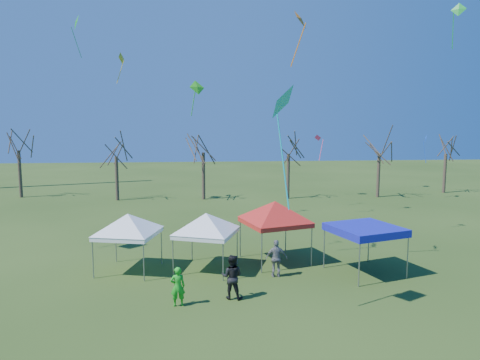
{
  "coord_description": "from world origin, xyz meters",
  "views": [
    {
      "loc": [
        -2.9,
        -17.55,
        7.17
      ],
      "look_at": [
        -0.87,
        3.0,
        4.57
      ],
      "focal_mm": 32.0,
      "sensor_mm": 36.0,
      "label": 1
    }
  ],
  "objects_px": {
    "tent_red": "(275,205)",
    "tent_blue": "(365,230)",
    "tree_2": "(203,135)",
    "tent_white_west": "(128,218)",
    "tent_white_mid": "(206,217)",
    "tree_3": "(289,138)",
    "person_dark": "(232,277)",
    "tree_5": "(447,140)",
    "person_green": "(178,286)",
    "tree_0": "(17,133)",
    "tree_4": "(380,138)",
    "tree_1": "(116,141)",
    "person_grey": "(276,258)"
  },
  "relations": [
    {
      "from": "person_dark",
      "to": "tent_white_west",
      "type": "bearing_deg",
      "value": -22.68
    },
    {
      "from": "tree_4",
      "to": "person_grey",
      "type": "bearing_deg",
      "value": -123.5
    },
    {
      "from": "tent_red",
      "to": "tent_blue",
      "type": "height_order",
      "value": "tent_red"
    },
    {
      "from": "person_dark",
      "to": "person_grey",
      "type": "height_order",
      "value": "person_dark"
    },
    {
      "from": "tree_4",
      "to": "tent_white_west",
      "type": "relative_size",
      "value": 2.14
    },
    {
      "from": "tree_0",
      "to": "tree_4",
      "type": "height_order",
      "value": "tree_0"
    },
    {
      "from": "tree_1",
      "to": "tree_2",
      "type": "height_order",
      "value": "tree_2"
    },
    {
      "from": "tree_3",
      "to": "person_dark",
      "type": "xyz_separation_m",
      "value": [
        -7.58,
        -24.47,
        -5.14
      ]
    },
    {
      "from": "tent_white_mid",
      "to": "tree_0",
      "type": "bearing_deg",
      "value": 127.24
    },
    {
      "from": "tent_white_west",
      "to": "person_grey",
      "type": "relative_size",
      "value": 2.05
    },
    {
      "from": "tent_white_west",
      "to": "tent_blue",
      "type": "distance_m",
      "value": 11.64
    },
    {
      "from": "tree_0",
      "to": "tree_5",
      "type": "height_order",
      "value": "tree_0"
    },
    {
      "from": "person_dark",
      "to": "person_green",
      "type": "bearing_deg",
      "value": 29.78
    },
    {
      "from": "tent_blue",
      "to": "person_grey",
      "type": "xyz_separation_m",
      "value": [
        -4.38,
        -0.08,
        -1.26
      ]
    },
    {
      "from": "person_green",
      "to": "tree_0",
      "type": "bearing_deg",
      "value": -67.54
    },
    {
      "from": "tree_1",
      "to": "person_green",
      "type": "xyz_separation_m",
      "value": [
        7.0,
        -25.6,
        -4.99
      ]
    },
    {
      "from": "tree_3",
      "to": "tree_2",
      "type": "bearing_deg",
      "value": 177.73
    },
    {
      "from": "person_grey",
      "to": "tree_5",
      "type": "bearing_deg",
      "value": -131.33
    },
    {
      "from": "tree_0",
      "to": "tree_4",
      "type": "relative_size",
      "value": 1.07
    },
    {
      "from": "tree_5",
      "to": "tent_white_west",
      "type": "distance_m",
      "value": 37.73
    },
    {
      "from": "person_dark",
      "to": "person_green",
      "type": "relative_size",
      "value": 1.16
    },
    {
      "from": "tree_4",
      "to": "person_grey",
      "type": "distance_m",
      "value": 26.9
    },
    {
      "from": "tree_1",
      "to": "tent_red",
      "type": "distance_m",
      "value": 23.72
    },
    {
      "from": "tree_0",
      "to": "tree_3",
      "type": "height_order",
      "value": "tree_0"
    },
    {
      "from": "tree_0",
      "to": "tree_3",
      "type": "distance_m",
      "value": 27.09
    },
    {
      "from": "tree_3",
      "to": "person_dark",
      "type": "bearing_deg",
      "value": -107.21
    },
    {
      "from": "tent_blue",
      "to": "tree_0",
      "type": "bearing_deg",
      "value": 135.78
    },
    {
      "from": "tree_2",
      "to": "tent_white_west",
      "type": "height_order",
      "value": "tree_2"
    },
    {
      "from": "tree_1",
      "to": "person_dark",
      "type": "height_order",
      "value": "tree_1"
    },
    {
      "from": "tree_5",
      "to": "tent_red",
      "type": "relative_size",
      "value": 1.82
    },
    {
      "from": "tent_blue",
      "to": "person_grey",
      "type": "height_order",
      "value": "tent_blue"
    },
    {
      "from": "person_green",
      "to": "person_grey",
      "type": "bearing_deg",
      "value": -155.82
    },
    {
      "from": "tree_3",
      "to": "tent_white_mid",
      "type": "distance_m",
      "value": 22.7
    },
    {
      "from": "tree_1",
      "to": "tree_3",
      "type": "height_order",
      "value": "tree_3"
    },
    {
      "from": "tree_5",
      "to": "tent_white_west",
      "type": "relative_size",
      "value": 2.02
    },
    {
      "from": "tree_4",
      "to": "person_dark",
      "type": "distance_m",
      "value": 30.14
    },
    {
      "from": "tree_5",
      "to": "tent_white_mid",
      "type": "xyz_separation_m",
      "value": [
        -26.25,
        -22.78,
        -3.02
      ]
    },
    {
      "from": "tree_5",
      "to": "tent_white_west",
      "type": "height_order",
      "value": "tree_5"
    },
    {
      "from": "tree_4",
      "to": "tent_white_mid",
      "type": "bearing_deg",
      "value": -130.81
    },
    {
      "from": "tree_1",
      "to": "tree_4",
      "type": "distance_m",
      "value": 26.13
    },
    {
      "from": "tent_red",
      "to": "person_green",
      "type": "xyz_separation_m",
      "value": [
        -4.88,
        -5.26,
        -2.24
      ]
    },
    {
      "from": "tent_white_mid",
      "to": "person_green",
      "type": "relative_size",
      "value": 2.21
    },
    {
      "from": "tent_white_mid",
      "to": "tent_blue",
      "type": "bearing_deg",
      "value": -9.01
    },
    {
      "from": "tree_1",
      "to": "tent_white_west",
      "type": "distance_m",
      "value": 21.81
    },
    {
      "from": "tree_5",
      "to": "tent_white_mid",
      "type": "height_order",
      "value": "tree_5"
    },
    {
      "from": "tent_white_west",
      "to": "tree_1",
      "type": "bearing_deg",
      "value": 101.74
    },
    {
      "from": "tent_red",
      "to": "tent_blue",
      "type": "relative_size",
      "value": 1.1
    },
    {
      "from": "person_green",
      "to": "tent_white_west",
      "type": "bearing_deg",
      "value": -68.31
    },
    {
      "from": "person_dark",
      "to": "tent_blue",
      "type": "bearing_deg",
      "value": -143.16
    },
    {
      "from": "tree_2",
      "to": "person_green",
      "type": "height_order",
      "value": "tree_2"
    }
  ]
}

